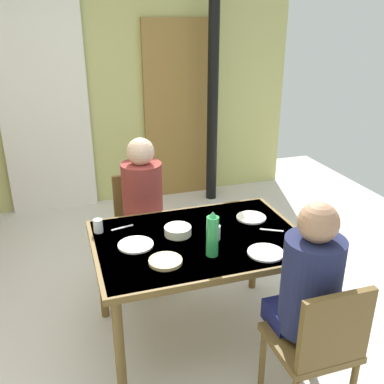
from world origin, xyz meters
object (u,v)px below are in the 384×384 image
water_bottle_green_near (212,235)px  person_near_diner (309,282)px  dining_table (199,248)px  person_far_diner (143,196)px  chair_far_diner (141,222)px  chair_near_diner (318,344)px  serving_bowl_center (178,231)px

water_bottle_green_near → person_near_diner: bearing=-52.5°
dining_table → person_far_diner: (-0.21, 0.68, 0.11)m
dining_table → person_near_diner: bearing=-62.2°
dining_table → chair_far_diner: (-0.21, 0.81, -0.17)m
chair_far_diner → person_near_diner: 1.62m
dining_table → person_far_diner: 0.72m
chair_near_diner → chair_far_diner: bearing=109.4°
chair_near_diner → serving_bowl_center: size_ratio=5.12×
chair_near_diner → water_bottle_green_near: 0.79m
dining_table → chair_near_diner: bearing=-66.3°
water_bottle_green_near → serving_bowl_center: size_ratio=1.63×
chair_near_diner → person_near_diner: person_near_diner is taller
chair_near_diner → person_far_diner: person_far_diner is taller
dining_table → serving_bowl_center: bearing=144.7°
person_near_diner → person_far_diner: bearing=112.9°
person_near_diner → serving_bowl_center: (-0.47, 0.76, -0.01)m
person_near_diner → chair_far_diner: bearing=111.0°
chair_near_diner → chair_far_diner: same height
chair_near_diner → chair_far_diner: (-0.57, 1.62, 0.00)m
person_far_diner → serving_bowl_center: 0.60m
serving_bowl_center → person_near_diner: bearing=-58.0°
chair_near_diner → serving_bowl_center: bearing=117.9°
chair_far_diner → water_bottle_green_near: bearing=102.0°
water_bottle_green_near → serving_bowl_center: water_bottle_green_near is taller
person_near_diner → serving_bowl_center: size_ratio=4.53×
chair_far_diner → person_far_diner: (-0.00, -0.14, 0.28)m
chair_far_diner → person_far_diner: 0.31m
person_near_diner → serving_bowl_center: 0.89m
chair_far_diner → dining_table: bearing=104.8°
chair_near_diner → water_bottle_green_near: size_ratio=3.14×
water_bottle_green_near → dining_table: bearing=91.0°
dining_table → person_far_diner: bearing=107.6°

